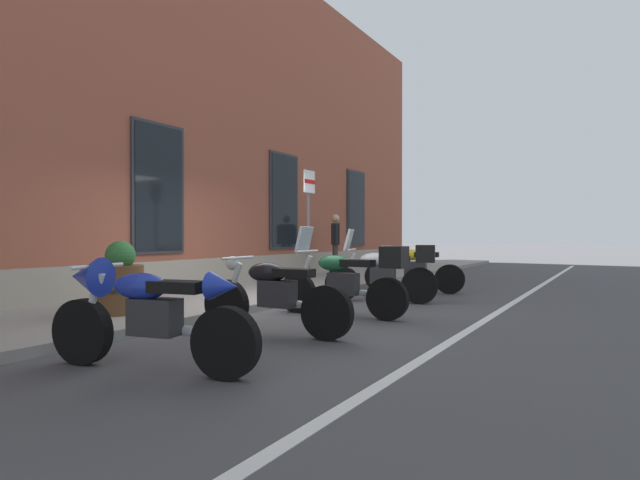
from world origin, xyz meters
name	(u,v)px	position (x,y,z in m)	size (l,w,h in m)	color
ground_plane	(271,309)	(0.00, 0.00, 0.00)	(140.00, 140.00, 0.00)	#424244
sidewalk	(210,299)	(0.00, 1.38, 0.06)	(30.32, 2.75, 0.12)	gray
lane_stripe	(471,329)	(0.00, -3.20, 0.00)	(30.32, 0.12, 0.01)	silver
brick_pub_facade	(72,105)	(0.00, 5.59, 4.10)	(24.32, 5.79, 8.22)	brown
motorcycle_blue_sport	(142,309)	(-3.44, -1.25, 0.55)	(0.76, 2.07, 0.99)	black
motorcycle_black_naked	(273,295)	(-1.58, -1.25, 0.47)	(0.62, 2.07, 0.93)	black
motorcycle_green_touring	(348,279)	(-0.02, -1.43, 0.56)	(0.62, 2.07, 1.33)	black
motorcycle_silver_touring	(386,272)	(1.67, -1.28, 0.55)	(0.90, 1.96, 1.32)	black
motorcycle_yellow_naked	(412,269)	(3.42, -1.08, 0.48)	(0.65, 2.10, 0.98)	black
pedestrian_dark_jacket	(335,241)	(5.25, 1.86, 1.05)	(0.50, 0.40, 1.66)	#38332D
parking_sign	(309,212)	(1.74, 0.41, 1.66)	(0.36, 0.07, 2.38)	#4C4C51
barrel_planter	(121,283)	(-2.03, 1.03, 0.54)	(0.64, 0.64, 1.00)	brown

